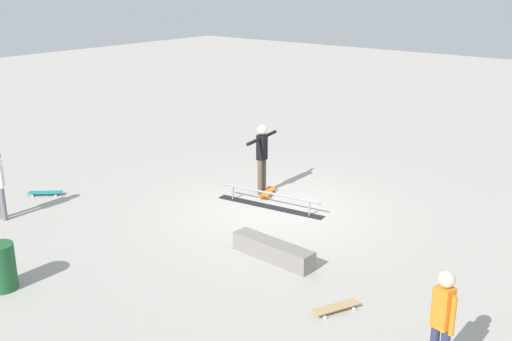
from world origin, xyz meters
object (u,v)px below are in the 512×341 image
bystander_orange_shirt (442,321)px  loose_skateboard_teal (45,193)px  skater_main (262,154)px  skateboard_main (268,192)px  skate_ledge (273,251)px  grind_rail (270,201)px  loose_skateboard_natural (336,307)px  trash_bin (1,267)px

bystander_orange_shirt → loose_skateboard_teal: bearing=-169.9°
skater_main → skateboard_main: 0.93m
skate_ledge → loose_skateboard_teal: (6.36, 0.65, -0.10)m
skater_main → bystander_orange_shirt: (-6.21, 4.24, -0.09)m
loose_skateboard_teal → skateboard_main: bearing=-3.1°
skateboard_main → loose_skateboard_teal: 5.34m
skate_ledge → loose_skateboard_teal: skate_ledge is taller
grind_rail → loose_skateboard_natural: bearing=132.7°
skateboard_main → loose_skateboard_natural: bearing=27.0°
grind_rail → bystander_orange_shirt: 6.63m
skate_ledge → bystander_orange_shirt: bystander_orange_shirt is taller
grind_rail → loose_skateboard_teal: 5.42m
skate_ledge → loose_skateboard_natural: skate_ledge is taller
skater_main → loose_skateboard_teal: bearing=-59.4°
loose_skateboard_natural → grind_rail: bearing=74.3°
skate_ledge → trash_bin: (2.88, 3.72, 0.22)m
skate_ledge → skateboard_main: (2.20, -2.71, -0.10)m
skate_ledge → loose_skateboard_natural: (-1.88, 0.86, -0.10)m
loose_skateboard_natural → trash_bin: size_ratio=1.01×
loose_skateboard_teal → trash_bin: size_ratio=0.90×
bystander_orange_shirt → loose_skateboard_natural: size_ratio=1.95×
skateboard_main → loose_skateboard_natural: size_ratio=1.01×
grind_rail → trash_bin: size_ratio=3.32×
grind_rail → skate_ledge: size_ratio=1.54×
skateboard_main → trash_bin: size_ratio=1.01×
bystander_orange_shirt → trash_bin: (6.69, 2.19, -0.49)m
skate_ledge → loose_skateboard_natural: 2.07m
skater_main → loose_skateboard_natural: skater_main is taller
skateboard_main → trash_bin: trash_bin is taller
loose_skateboard_teal → loose_skateboard_natural: (-8.24, 0.21, 0.00)m
skate_ledge → bystander_orange_shirt: (-3.82, 1.53, 0.72)m
grind_rail → bystander_orange_shirt: bearing=139.0°
grind_rail → trash_bin: 5.95m
skater_main → bystander_orange_shirt: size_ratio=1.07×
grind_rail → skater_main: 1.25m
skater_main → skate_ledge: bearing=31.7°
skateboard_main → skate_ledge: bearing=17.2°
trash_bin → grind_rail: bearing=-101.6°
skater_main → trash_bin: (0.49, 6.43, -0.58)m
skater_main → trash_bin: 6.48m
skate_ledge → trash_bin: 4.70m
skateboard_main → loose_skateboard_natural: 5.42m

